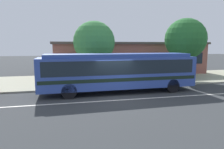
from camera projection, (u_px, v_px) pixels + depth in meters
name	position (u px, v px, depth m)	size (l,w,h in m)	color
ground_plane	(115.00, 97.00, 13.65)	(120.00, 120.00, 0.00)	#333638
sidewalk_slab	(99.00, 80.00, 20.13)	(60.00, 8.00, 0.12)	#A09F87
lane_stripe_center	(118.00, 100.00, 12.88)	(56.00, 0.16, 0.01)	silver
transit_bus	(119.00, 70.00, 14.88)	(11.35, 2.63, 2.85)	#2F499E
pedestrian_waiting_near_sign	(170.00, 71.00, 18.85)	(0.48, 0.48, 1.61)	#3B3542
pedestrian_walking_along_curb	(113.00, 73.00, 17.53)	(0.36, 0.36, 1.71)	#272934
pedestrian_standing_by_tree	(168.00, 72.00, 17.85)	(0.48, 0.48, 1.66)	navy
bus_stop_sign	(165.00, 66.00, 17.95)	(0.08, 0.44, 2.32)	gray
street_tree_near_stop	(94.00, 42.00, 18.48)	(3.77, 3.77, 5.52)	brown
street_tree_mid_block	(185.00, 39.00, 19.56)	(3.94, 3.94, 5.90)	brown
station_building	(126.00, 57.00, 26.07)	(17.99, 8.66, 3.82)	#97554B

